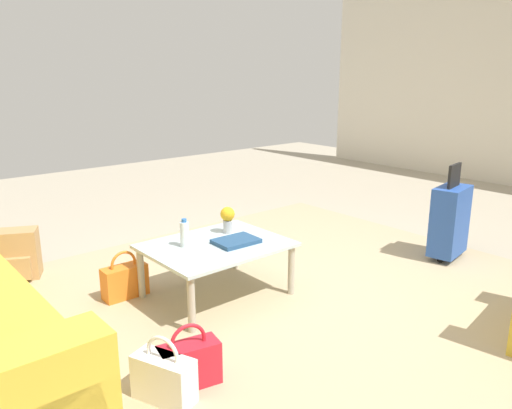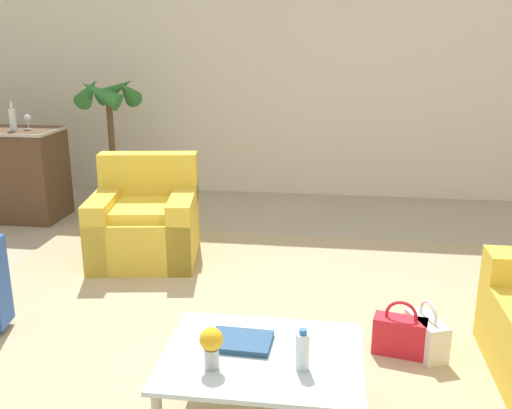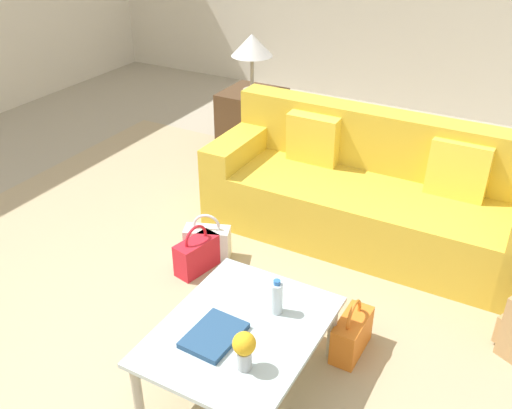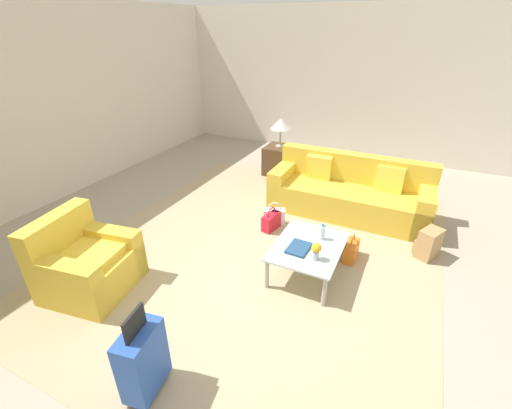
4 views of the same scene
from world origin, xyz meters
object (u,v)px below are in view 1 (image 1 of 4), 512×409
Objects in this scene: coffee_table_book at (236,241)px; suitcase_blue at (450,220)px; flower_vase at (228,217)px; handbag_orange at (125,281)px; backpack_tan at (19,255)px; water_bottle at (184,234)px; handbag_red at (189,364)px; handbag_white at (164,377)px; coffee_table at (216,250)px.

coffee_table_book is 1.98m from suitcase_blue.
flower_vase is at bearing -111.09° from coffee_table_book.
backpack_tan is (0.48, -0.87, 0.06)m from handbag_orange.
flower_vase is 1.98m from suitcase_blue.
water_bottle is 0.38m from coffee_table_book.
backpack_tan is (0.25, -2.08, 0.06)m from handbag_red.
water_bottle is 0.66× the size of coffee_table_book.
backpack_tan is at bearing -33.53° from suitcase_blue.
water_bottle reaches higher than handbag_white.
coffee_table reaches higher than handbag_red.
flower_vase is at bearing -136.03° from handbag_red.
water_bottle is 0.42m from flower_vase.
coffee_table is 2.12m from suitcase_blue.
flower_vase is 0.24× the size of suitcase_blue.
coffee_table is 0.26m from water_bottle.
flower_vase reaches higher than coffee_table_book.
coffee_table is 2.72× the size of handbag_orange.
water_bottle is 1.22m from handbag_white.
coffee_table is at bearing -138.51° from handbag_white.
coffee_table is 1.25m from handbag_white.
water_bottle is at bearing 135.49° from handbag_orange.
water_bottle reaches higher than handbag_red.
coffee_table_book is at bearing -144.81° from handbag_white.
backpack_tan is at bearing -87.67° from handbag_white.
backpack_tan reaches higher than handbag_red.
suitcase_blue is at bearing 154.47° from flower_vase.
coffee_table_book is 1.16m from handbag_red.
water_bottle reaches higher than backpack_tan.
coffee_table is at bearing 141.38° from handbag_orange.
handbag_red is 1.00× the size of handbag_white.
flower_vase reaches higher than water_bottle.
water_bottle reaches higher than coffee_table.
suitcase_blue is at bearing 160.71° from coffee_table.
water_bottle is at bearing -26.94° from coffee_table_book.
handbag_red is 2.10m from backpack_tan.
handbag_orange is 0.89× the size of backpack_tan.
coffee_table is 1.15× the size of suitcase_blue.
water_bottle is 1.47m from backpack_tan.
suitcase_blue is 2.37× the size of handbag_red.
flower_vase is at bearing -145.71° from coffee_table.
suitcase_blue reaches higher than handbag_orange.
handbag_white is at bearing 40.21° from flower_vase.
handbag_white is (0.39, 1.23, 0.00)m from handbag_orange.
handbag_orange is at bearing -100.78° from handbag_red.
handbag_orange is 1.00m from backpack_tan.
flower_vase is 0.89m from handbag_orange.
water_bottle is at bearing -19.98° from suitcase_blue.
backpack_tan is (1.12, -1.37, -0.23)m from coffee_table_book.
handbag_white is 0.89× the size of backpack_tan.
flower_vase is (-0.10, -0.23, 0.11)m from coffee_table_book.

